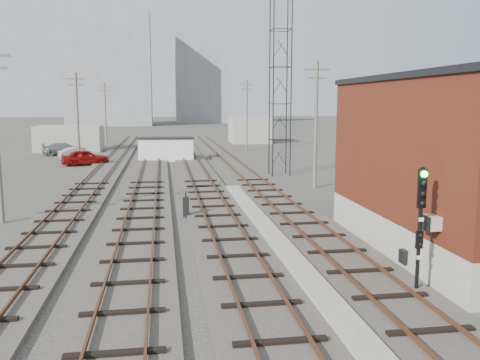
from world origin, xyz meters
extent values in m
plane|color=#282621|center=(0.00, 60.00, 0.00)|extent=(320.00, 320.00, 0.00)
cube|color=#332D28|center=(2.50, 39.00, 0.10)|extent=(3.20, 90.00, 0.20)
cube|color=#4C2816|center=(1.78, 39.00, 0.33)|extent=(0.07, 90.00, 0.12)
cube|color=#4C2816|center=(3.22, 39.00, 0.33)|extent=(0.07, 90.00, 0.12)
cube|color=#332D28|center=(-1.50, 39.00, 0.10)|extent=(3.20, 90.00, 0.20)
cube|color=#4C2816|center=(-2.22, 39.00, 0.33)|extent=(0.07, 90.00, 0.12)
cube|color=#4C2816|center=(-0.78, 39.00, 0.33)|extent=(0.07, 90.00, 0.12)
cube|color=#332D28|center=(-5.50, 39.00, 0.10)|extent=(3.20, 90.00, 0.20)
cube|color=#4C2816|center=(-6.22, 39.00, 0.33)|extent=(0.07, 90.00, 0.12)
cube|color=#4C2816|center=(-4.78, 39.00, 0.33)|extent=(0.07, 90.00, 0.12)
cube|color=#332D28|center=(-9.50, 39.00, 0.10)|extent=(3.20, 90.00, 0.20)
cube|color=#4C2816|center=(-10.22, 39.00, 0.33)|extent=(0.07, 90.00, 0.12)
cube|color=#4C2816|center=(-8.78, 39.00, 0.33)|extent=(0.07, 90.00, 0.12)
cube|color=gray|center=(0.50, 14.00, 0.13)|extent=(0.90, 28.00, 0.26)
cube|color=gray|center=(7.50, 12.00, 0.75)|extent=(6.00, 12.00, 1.50)
cube|color=#5B2215|center=(7.50, 12.00, 4.25)|extent=(6.00, 12.00, 5.50)
cube|color=black|center=(7.50, 12.00, 7.10)|extent=(6.20, 12.20, 0.25)
cube|color=beige|center=(4.28, 8.00, 2.25)|extent=(0.45, 0.62, 0.45)
cube|color=black|center=(4.40, 10.00, 0.50)|extent=(0.20, 0.35, 0.50)
cylinder|color=black|center=(4.75, 34.25, 7.50)|extent=(0.10, 0.10, 15.00)
cylinder|color=black|center=(6.25, 34.25, 7.50)|extent=(0.10, 0.10, 15.00)
cylinder|color=black|center=(4.75, 35.75, 7.50)|extent=(0.10, 0.10, 15.00)
cylinder|color=black|center=(6.25, 35.75, 7.50)|extent=(0.10, 0.10, 15.00)
cylinder|color=#595147|center=(-12.50, 45.00, 4.50)|extent=(0.24, 0.24, 9.00)
cube|color=#595147|center=(-12.50, 45.00, 8.40)|extent=(1.80, 0.12, 0.12)
cube|color=#595147|center=(-12.50, 45.00, 7.80)|extent=(1.40, 0.12, 0.12)
cylinder|color=#595147|center=(-12.50, 70.00, 4.50)|extent=(0.24, 0.24, 9.00)
cube|color=#595147|center=(-12.50, 70.00, 8.40)|extent=(1.80, 0.12, 0.12)
cube|color=#595147|center=(-12.50, 70.00, 7.80)|extent=(1.40, 0.12, 0.12)
cylinder|color=#595147|center=(6.50, 28.00, 4.50)|extent=(0.24, 0.24, 9.00)
cube|color=#595147|center=(6.50, 28.00, 8.40)|extent=(1.80, 0.12, 0.12)
cube|color=#595147|center=(6.50, 28.00, 7.80)|extent=(1.40, 0.12, 0.12)
cylinder|color=#595147|center=(6.50, 58.00, 4.50)|extent=(0.24, 0.24, 9.00)
cube|color=#595147|center=(6.50, 58.00, 8.40)|extent=(1.80, 0.12, 0.12)
cube|color=#595147|center=(6.50, 58.00, 7.80)|extent=(1.40, 0.12, 0.12)
cube|color=gray|center=(-18.00, 135.00, 15.00)|extent=(22.00, 14.00, 30.00)
cube|color=gray|center=(8.00, 150.00, 13.00)|extent=(16.00, 12.00, 26.00)
cube|color=gray|center=(-16.00, 60.00, 1.60)|extent=(8.00, 5.00, 3.20)
cube|color=gray|center=(9.00, 70.00, 2.00)|extent=(6.00, 6.00, 4.00)
cube|color=gray|center=(3.70, 7.64, 0.05)|extent=(0.40, 0.40, 0.10)
cylinder|color=black|center=(3.70, 7.64, 2.06)|extent=(0.12, 0.12, 4.12)
cube|color=black|center=(3.70, 7.62, 3.45)|extent=(0.27, 0.10, 1.24)
sphere|color=#0CE533|center=(3.70, 7.53, 3.92)|extent=(0.21, 0.21, 0.21)
sphere|color=black|center=(3.70, 7.53, 3.61)|extent=(0.21, 0.21, 0.21)
sphere|color=black|center=(3.70, 7.53, 3.30)|extent=(0.21, 0.21, 0.21)
sphere|color=black|center=(3.70, 7.53, 2.99)|extent=(0.21, 0.21, 0.21)
cube|color=black|center=(3.70, 7.62, 1.80)|extent=(0.23, 0.09, 0.57)
cube|color=white|center=(3.70, 7.56, 2.47)|extent=(0.16, 0.02, 0.12)
cube|color=white|center=(3.70, 7.56, 1.24)|extent=(0.16, 0.02, 0.12)
cube|color=black|center=(-3.13, 19.63, 0.63)|extent=(0.35, 0.35, 1.05)
cylinder|color=black|center=(-3.13, 19.63, 1.31)|extent=(0.08, 0.08, 0.31)
cube|color=silver|center=(-3.92, 47.12, 1.18)|extent=(5.80, 2.68, 2.36)
cube|color=black|center=(-3.92, 47.12, 2.41)|extent=(6.00, 2.88, 0.11)
imported|color=maroon|center=(-11.87, 44.51, 0.77)|extent=(4.87, 3.09, 1.55)
imported|color=#B5B7BD|center=(-13.43, 49.87, 0.65)|extent=(4.20, 2.71, 1.31)
imported|color=slate|center=(-15.70, 54.69, 0.73)|extent=(5.24, 2.74, 1.45)
camera|label=1|loc=(-4.26, -6.94, 6.10)|focal=38.00mm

